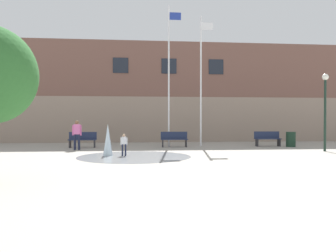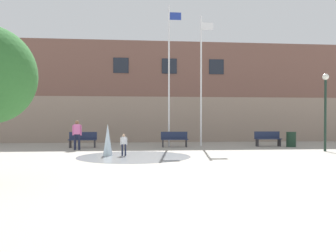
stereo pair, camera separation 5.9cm
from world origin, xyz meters
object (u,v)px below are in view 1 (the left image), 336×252
object	(u,v)px
child_in_fountain	(124,143)
flagpole_left	(169,72)
park_bench_left_of_flagpoles	(83,139)
flagpole_right	(201,77)
trash_can	(291,139)
park_bench_under_right_flagpole	(267,138)
park_bench_under_left_flagpole	(174,139)
adult_watching	(77,133)
lamp_post_right_lane	(325,101)

from	to	relation	value
child_in_fountain	flagpole_left	xyz separation A→B (m)	(2.55, 5.12, 3.95)
park_bench_left_of_flagpoles	flagpole_left	xyz separation A→B (m)	(5.13, 0.43, 4.05)
flagpole_right	trash_can	world-z (taller)	flagpole_right
trash_can	park_bench_under_right_flagpole	bearing A→B (deg)	155.99
park_bench_under_left_flagpole	flagpole_right	distance (m)	4.17
park_bench_under_left_flagpole	child_in_fountain	distance (m)	5.44
park_bench_under_left_flagpole	trash_can	bearing A→B (deg)	-4.60
trash_can	park_bench_under_left_flagpole	bearing A→B (deg)	175.40
child_in_fountain	flagpole_left	distance (m)	6.95
adult_watching	flagpole_right	world-z (taller)	flagpole_right
trash_can	flagpole_left	bearing A→B (deg)	171.98
adult_watching	park_bench_left_of_flagpoles	bearing A→B (deg)	83.34
park_bench_left_of_flagpoles	flagpole_left	distance (m)	6.55
park_bench_under_right_flagpole	trash_can	xyz separation A→B (m)	(1.23, -0.55, -0.03)
park_bench_left_of_flagpoles	child_in_fountain	world-z (taller)	child_in_fountain
flagpole_right	lamp_post_right_lane	xyz separation A→B (m)	(5.67, -3.93, -1.66)
child_in_fountain	trash_can	world-z (taller)	child_in_fountain
trash_can	adult_watching	bearing A→B (deg)	-175.98
park_bench_under_left_flagpole	flagpole_left	distance (m)	4.09
flagpole_left	flagpole_right	bearing A→B (deg)	0.00
park_bench_left_of_flagpoles	flagpole_right	distance (m)	8.06
adult_watching	flagpole_left	bearing A→B (deg)	15.69
flagpole_right	park_bench_left_of_flagpoles	bearing A→B (deg)	-176.58
park_bench_under_right_flagpole	park_bench_under_left_flagpole	bearing A→B (deg)	179.83
park_bench_left_of_flagpoles	trash_can	world-z (taller)	park_bench_left_of_flagpoles
flagpole_left	trash_can	size ratio (longest dim) A/B	9.52
trash_can	flagpole_right	bearing A→B (deg)	169.02
park_bench_left_of_flagpoles	trash_can	size ratio (longest dim) A/B	1.78
park_bench_left_of_flagpoles	park_bench_under_right_flagpole	xyz separation A→B (m)	(11.16, -0.05, 0.00)
park_bench_left_of_flagpoles	flagpole_right	xyz separation A→B (m)	(7.12, 0.43, 3.77)
park_bench_under_right_flagpole	child_in_fountain	distance (m)	9.75
flagpole_right	trash_can	size ratio (longest dim) A/B	8.89
park_bench_under_right_flagpole	adult_watching	bearing A→B (deg)	-172.78
adult_watching	trash_can	bearing A→B (deg)	-0.36
adult_watching	trash_can	size ratio (longest dim) A/B	1.77
park_bench_under_left_flagpole	flagpole_left	xyz separation A→B (m)	(-0.26, 0.46, 4.05)
park_bench_under_right_flagpole	park_bench_left_of_flagpoles	bearing A→B (deg)	179.75
park_bench_under_right_flagpole	flagpole_right	world-z (taller)	flagpole_right
adult_watching	child_in_fountain	size ratio (longest dim) A/B	1.61
park_bench_left_of_flagpoles	trash_can	bearing A→B (deg)	-2.75
child_in_fountain	park_bench_left_of_flagpoles	bearing A→B (deg)	49.17
park_bench_under_left_flagpole	park_bench_under_right_flagpole	xyz separation A→B (m)	(5.77, -0.02, 0.00)
flagpole_left	lamp_post_right_lane	distance (m)	8.82
park_bench_left_of_flagpoles	lamp_post_right_lane	xyz separation A→B (m)	(12.78, -3.51, 2.11)
lamp_post_right_lane	flagpole_right	bearing A→B (deg)	145.24
child_in_fountain	park_bench_under_right_flagpole	bearing A→B (deg)	-41.23
child_in_fountain	lamp_post_right_lane	bearing A→B (deg)	-63.03
flagpole_left	lamp_post_right_lane	xyz separation A→B (m)	(7.65, -3.93, -1.94)
park_bench_left_of_flagpoles	adult_watching	distance (m)	1.54
park_bench_left_of_flagpoles	trash_can	distance (m)	12.40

